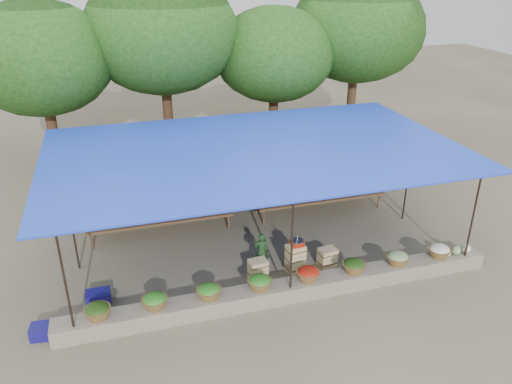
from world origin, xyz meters
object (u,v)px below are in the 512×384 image
object	(u,v)px
weighing_scale	(297,243)
blue_crate_front	(43,331)
vendor_seated	(261,251)
blue_crate_back	(98,298)
crate_counter	(294,261)

from	to	relation	value
weighing_scale	blue_crate_front	xyz separation A→B (m)	(-6.05, -0.79, -0.70)
vendor_seated	blue_crate_front	size ratio (longest dim) A/B	2.06
blue_crate_back	crate_counter	bearing A→B (deg)	1.17
blue_crate_front	blue_crate_back	xyz separation A→B (m)	(1.14, 0.85, 0.01)
weighing_scale	crate_counter	bearing A→B (deg)	180.00
blue_crate_front	vendor_seated	bearing A→B (deg)	18.98
weighing_scale	vendor_seated	bearing A→B (deg)	156.21
vendor_seated	blue_crate_front	world-z (taller)	vendor_seated
blue_crate_front	weighing_scale	bearing A→B (deg)	13.96
crate_counter	blue_crate_front	world-z (taller)	crate_counter
blue_crate_front	blue_crate_back	distance (m)	1.42
weighing_scale	blue_crate_back	xyz separation A→B (m)	(-4.91, 0.06, -0.69)
weighing_scale	vendor_seated	xyz separation A→B (m)	(-0.83, 0.36, -0.33)
blue_crate_front	crate_counter	bearing A→B (deg)	14.03
crate_counter	blue_crate_front	bearing A→B (deg)	-172.50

